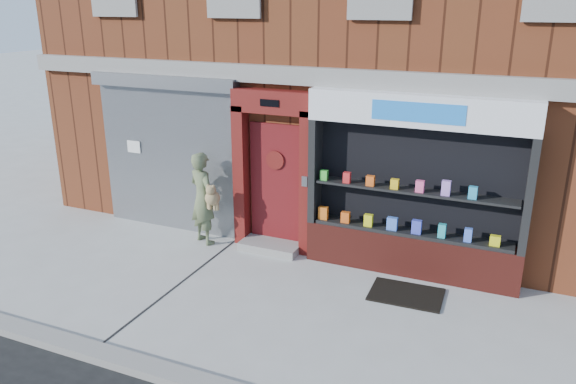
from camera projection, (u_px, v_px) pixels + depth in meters
The scene contains 8 objects.
ground at pixel (268, 301), 8.52m from camera, with size 80.00×80.00×0.00m, color #9E9E99.
curb at pixel (190, 381), 6.63m from camera, with size 60.00×0.30×0.12m, color gray.
building at pixel (381, 17), 12.44m from camera, with size 12.00×8.16×8.00m.
shutter_bay at pixel (169, 144), 10.77m from camera, with size 3.10×0.30×3.04m.
red_door_bay at pixel (274, 172), 9.95m from camera, with size 1.52×0.58×2.90m.
pharmacy_bay at pixel (414, 195), 9.00m from camera, with size 3.50×0.41×3.00m.
woman at pixel (203, 198), 10.34m from camera, with size 0.81×0.64×1.75m.
doormat at pixel (406, 294), 8.69m from camera, with size 1.11×0.77×0.03m, color black.
Camera 1 is at (3.27, -6.79, 4.32)m, focal length 35.00 mm.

